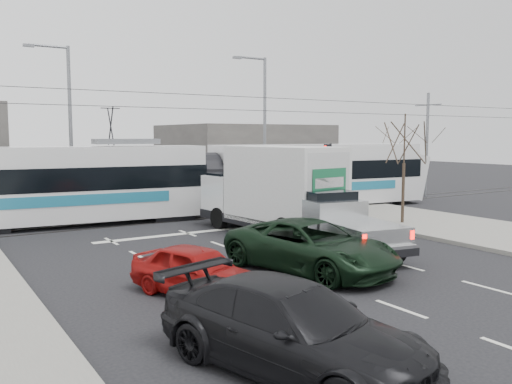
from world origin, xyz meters
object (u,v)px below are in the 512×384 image
traffic_signal (328,163)px  dark_car (292,328)px  box_truck (274,191)px  bare_tree (404,144)px  silver_pickup (336,222)px  street_lamp_far (67,118)px  navy_pickup (305,194)px  tram (206,179)px  green_car (311,246)px  red_car (198,271)px  street_lamp_near (262,120)px

traffic_signal → dark_car: size_ratio=0.66×
box_truck → dark_car: 13.57m
bare_tree → silver_pickup: bare_tree is taller
traffic_signal → street_lamp_far: bearing=138.3°
navy_pickup → tram: bearing=168.7°
traffic_signal → dark_car: (-12.44, -13.89, -1.95)m
street_lamp_far → green_car: 18.71m
red_car → navy_pickup: bearing=21.6°
street_lamp_near → box_truck: size_ratio=1.17×
silver_pickup → green_car: silver_pickup is taller
street_lamp_near → traffic_signal: bearing=-96.4°
street_lamp_far → street_lamp_near: bearing=-9.9°
bare_tree → street_lamp_far: size_ratio=0.56×
bare_tree → red_car: size_ratio=1.27×
silver_pickup → dark_car: size_ratio=1.13×
street_lamp_near → tram: 7.78m
street_lamp_far → navy_pickup: size_ratio=1.52×
street_lamp_near → red_car: size_ratio=2.29×
dark_car → bare_tree: bearing=20.3°
street_lamp_near → tram: size_ratio=0.34×
tram → red_car: bearing=-112.1°
bare_tree → tram: size_ratio=0.19×
box_truck → navy_pickup: size_ratio=1.30×
traffic_signal → bare_tree: bearing=-74.2°
box_truck → red_car: bearing=-142.9°
bare_tree → traffic_signal: bearing=105.8°
street_lamp_far → red_car: bearing=-93.7°
traffic_signal → green_car: 11.66m
street_lamp_far → tram: bearing=-46.5°
silver_pickup → box_truck: box_truck is taller
dark_car → box_truck: bearing=41.2°
silver_pickup → navy_pickup: size_ratio=1.04×
traffic_signal → red_car: traffic_signal is taller
traffic_signal → box_truck: (-5.08, -2.55, -0.90)m
bare_tree → green_car: bare_tree is taller
bare_tree → navy_pickup: size_ratio=0.85×
bare_tree → street_lamp_near: (-0.29, 11.50, 1.32)m
box_truck → silver_pickup: bearing=-97.4°
navy_pickup → silver_pickup: bearing=-98.0°
traffic_signal → tram: size_ratio=0.13×
box_truck → red_car: box_truck is taller
street_lamp_far → silver_pickup: 17.51m
box_truck → street_lamp_far: bearing=108.6°
street_lamp_near → street_lamp_far: size_ratio=1.00×
green_car → dark_car: (-4.68, -5.42, 0.00)m
bare_tree → traffic_signal: bare_tree is taller
street_lamp_far → box_truck: street_lamp_far is taller
traffic_signal → box_truck: 5.76m
tram → box_truck: tram is taller
tram → box_truck: 6.22m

